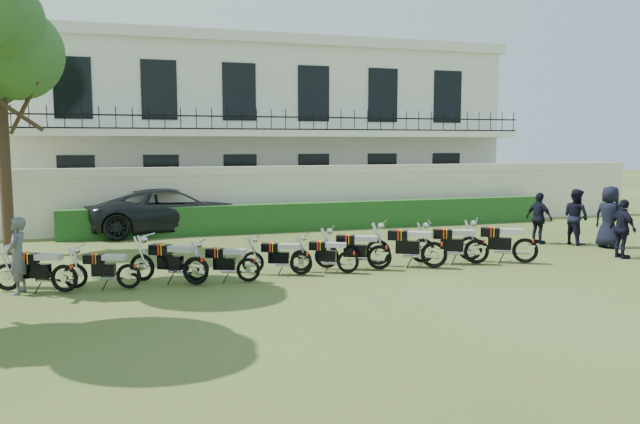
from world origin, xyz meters
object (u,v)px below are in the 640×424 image
(motorcycle_1, at_px, (129,270))
(motorcycle_6, at_px, (380,251))
(motorcycle_5, at_px, (348,257))
(inspector, at_px, (17,256))
(suv, at_px, (170,210))
(motorcycle_8, at_px, (477,245))
(officer_5, at_px, (539,218))
(motorcycle_9, at_px, (525,244))
(officer_2, at_px, (623,229))
(motorcycle_7, at_px, (434,248))
(motorcycle_3, at_px, (248,264))
(motorcycle_0, at_px, (64,271))
(officer_4, at_px, (576,217))
(officer_3, at_px, (609,217))
(motorcycle_4, at_px, (301,258))
(motorcycle_2, at_px, (196,264))

(motorcycle_1, height_order, motorcycle_6, motorcycle_6)
(motorcycle_5, xyz_separation_m, inspector, (-7.24, 0.18, 0.38))
(suv, bearing_deg, inspector, 147.23)
(motorcycle_8, xyz_separation_m, suv, (-7.16, 8.37, 0.28))
(suv, distance_m, officer_5, 12.36)
(motorcycle_5, bearing_deg, motorcycle_9, -64.24)
(motorcycle_1, relative_size, motorcycle_8, 0.85)
(motorcycle_1, relative_size, suv, 0.29)
(inspector, distance_m, officer_2, 15.10)
(motorcycle_7, relative_size, suv, 0.32)
(motorcycle_3, bearing_deg, inspector, 106.81)
(motorcycle_0, distance_m, officer_5, 13.80)
(suv, relative_size, officer_4, 3.29)
(motorcycle_6, relative_size, officer_3, 0.96)
(motorcycle_0, distance_m, motorcycle_6, 7.22)
(suv, bearing_deg, motorcycle_6, -160.62)
(motorcycle_9, relative_size, suv, 0.31)
(inspector, bearing_deg, motorcycle_9, 101.04)
(inspector, bearing_deg, officer_2, 101.07)
(motorcycle_3, xyz_separation_m, suv, (-1.12, 8.68, 0.36))
(motorcycle_0, xyz_separation_m, motorcycle_6, (7.21, 0.21, 0.02))
(motorcycle_3, bearing_deg, motorcycle_7, -66.35)
(motorcycle_4, relative_size, officer_5, 1.00)
(motorcycle_7, distance_m, suv, 10.34)
(officer_3, height_order, officer_4, officer_3)
(motorcycle_3, relative_size, officer_4, 0.94)
(motorcycle_8, height_order, officer_3, officer_3)
(motorcycle_4, bearing_deg, officer_3, -60.81)
(motorcycle_5, relative_size, motorcycle_9, 0.85)
(motorcycle_8, distance_m, officer_5, 4.39)
(motorcycle_4, distance_m, officer_4, 9.57)
(motorcycle_5, distance_m, officer_3, 8.86)
(motorcycle_6, distance_m, motorcycle_7, 1.40)
(officer_4, bearing_deg, motorcycle_6, 98.55)
(motorcycle_1, height_order, motorcycle_7, motorcycle_7)
(motorcycle_1, distance_m, officer_5, 12.55)
(officer_2, relative_size, officer_5, 1.01)
(motorcycle_2, xyz_separation_m, motorcycle_8, (7.20, 0.26, 0.02))
(motorcycle_0, relative_size, motorcycle_7, 0.96)
(motorcycle_2, distance_m, officer_4, 12.08)
(motorcycle_3, xyz_separation_m, motorcycle_7, (4.74, 0.16, 0.09))
(motorcycle_1, height_order, motorcycle_5, motorcycle_1)
(motorcycle_0, relative_size, suv, 0.31)
(motorcycle_1, relative_size, motorcycle_2, 0.97)
(motorcycle_2, relative_size, officer_5, 1.05)
(officer_4, bearing_deg, motorcycle_4, 95.58)
(motorcycle_5, bearing_deg, motorcycle_7, -63.52)
(officer_3, bearing_deg, motorcycle_8, 82.31)
(officer_2, bearing_deg, motorcycle_2, 93.51)
(motorcycle_2, xyz_separation_m, motorcycle_5, (3.63, 0.18, -0.07))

